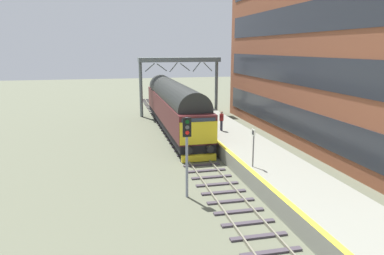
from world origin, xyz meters
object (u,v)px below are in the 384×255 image
(signal_post_near, at_px, (187,147))
(platform_number_sign, at_px, (253,142))
(diesel_locomotive, at_px, (174,105))
(waiting_passenger, at_px, (221,119))

(signal_post_near, bearing_deg, platform_number_sign, 15.63)
(diesel_locomotive, height_order, platform_number_sign, diesel_locomotive)
(diesel_locomotive, height_order, waiting_passenger, diesel_locomotive)
(diesel_locomotive, bearing_deg, platform_number_sign, -81.83)
(signal_post_near, height_order, platform_number_sign, signal_post_near)
(diesel_locomotive, distance_m, waiting_passenger, 6.06)
(diesel_locomotive, xyz_separation_m, waiting_passenger, (3.07, -5.20, -0.50))
(diesel_locomotive, bearing_deg, waiting_passenger, -59.44)
(signal_post_near, height_order, waiting_passenger, signal_post_near)
(platform_number_sign, bearing_deg, diesel_locomotive, 98.17)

